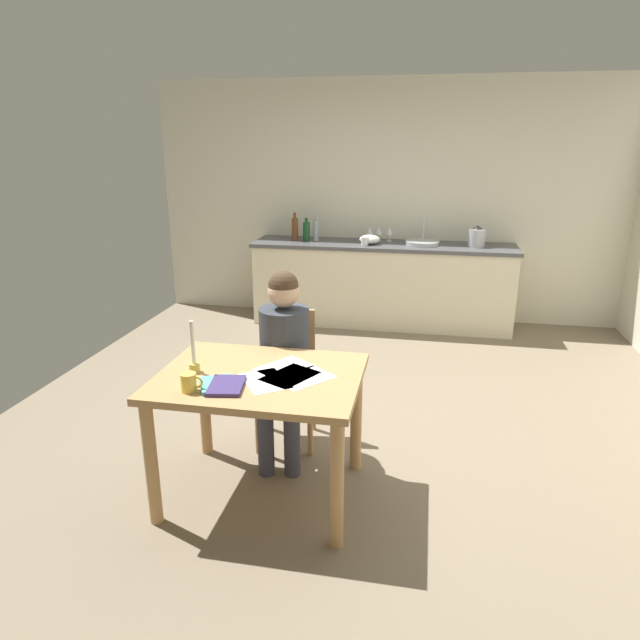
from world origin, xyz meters
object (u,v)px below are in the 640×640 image
object	(u,v)px
person_seated	(283,353)
dining_table	(260,395)
candlestick	(194,358)
mixing_bowl	(370,239)
coffee_mug	(189,382)
bottle_oil	(295,229)
wine_glass_near_sink	(390,231)
bottle_vinegar	(306,231)
book_magazine	(226,386)
book_cookery	(216,384)
bottle_wine_red	(316,230)
teacup_on_counter	(365,241)
wine_glass_back_left	(369,231)
chair_at_table	(287,370)
stovetop_kettle	(477,237)
wine_glass_by_kettle	(379,231)
sink_unit	(422,242)

from	to	relation	value
person_seated	dining_table	bearing A→B (deg)	-89.98
candlestick	mixing_bowl	bearing A→B (deg)	79.61
candlestick	coffee_mug	bearing A→B (deg)	-72.70
bottle_oil	wine_glass_near_sink	bearing A→B (deg)	9.39
bottle_vinegar	book_magazine	bearing A→B (deg)	-84.38
book_cookery	coffee_mug	bearing A→B (deg)	-171.91
book_cookery	bottle_wine_red	size ratio (longest dim) A/B	0.72
bottle_vinegar	wine_glass_near_sink	bearing A→B (deg)	8.78
candlestick	teacup_on_counter	xyz separation A→B (m)	(0.56, 3.21, 0.11)
bottle_vinegar	wine_glass_back_left	xyz separation A→B (m)	(0.68, 0.14, 0.00)
book_cookery	chair_at_table	bearing A→B (deg)	51.52
book_magazine	bottle_wine_red	xyz separation A→B (m)	(-0.24, 3.53, 0.26)
book_cookery	bottle_wine_red	world-z (taller)	bottle_wine_red
chair_at_table	teacup_on_counter	xyz separation A→B (m)	(0.22, 2.51, 0.45)
bottle_vinegar	teacup_on_counter	world-z (taller)	bottle_vinegar
book_cookery	stovetop_kettle	distance (m)	3.84
bottle_oil	teacup_on_counter	xyz separation A→B (m)	(0.79, -0.13, -0.09)
coffee_mug	bottle_wine_red	bearing A→B (deg)	91.14
chair_at_table	book_cookery	world-z (taller)	chair_at_table
chair_at_table	wine_glass_by_kettle	distance (m)	2.87
book_cookery	dining_table	bearing A→B (deg)	19.88
book_cookery	wine_glass_by_kettle	size ratio (longest dim) A/B	1.33
sink_unit	bottle_wine_red	bearing A→B (deg)	179.55
person_seated	bottle_vinegar	size ratio (longest dim) A/B	4.77
dining_table	bottle_wine_red	size ratio (longest dim) A/B	3.88
chair_at_table	bottle_vinegar	xyz separation A→B (m)	(-0.45, 2.67, 0.51)
book_magazine	bottle_vinegar	distance (m)	3.55
coffee_mug	candlestick	bearing A→B (deg)	107.30
book_cookery	bottle_vinegar	size ratio (longest dim) A/B	0.82
stovetop_kettle	sink_unit	bearing A→B (deg)	179.57
book_cookery	bottle_wine_red	distance (m)	3.54
chair_at_table	dining_table	bearing A→B (deg)	-88.49
dining_table	bottle_vinegar	bearing A→B (deg)	97.91
wine_glass_near_sink	wine_glass_back_left	distance (m)	0.22
bottle_oil	bottle_wine_red	size ratio (longest dim) A/B	1.08
dining_table	sink_unit	bearing A→B (deg)	76.48
mixing_bowl	chair_at_table	bearing A→B (deg)	-95.78
person_seated	book_magazine	world-z (taller)	person_seated
person_seated	bottle_vinegar	world-z (taller)	person_seated
bottle_oil	stovetop_kettle	distance (m)	1.94
person_seated	sink_unit	bearing A→B (deg)	74.11
coffee_mug	bottle_oil	bearing A→B (deg)	94.83
bottle_wine_red	wine_glass_back_left	xyz separation A→B (m)	(0.57, 0.14, -0.01)
stovetop_kettle	candlestick	bearing A→B (deg)	-117.02
wine_glass_near_sink	teacup_on_counter	distance (m)	0.39
person_seated	book_magazine	bearing A→B (deg)	-99.20
chair_at_table	wine_glass_near_sink	world-z (taller)	wine_glass_near_sink
mixing_bowl	book_magazine	bearing A→B (deg)	-95.97
coffee_mug	stovetop_kettle	xyz separation A→B (m)	(1.64, 3.59, 0.20)
book_cookery	bottle_oil	distance (m)	3.53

